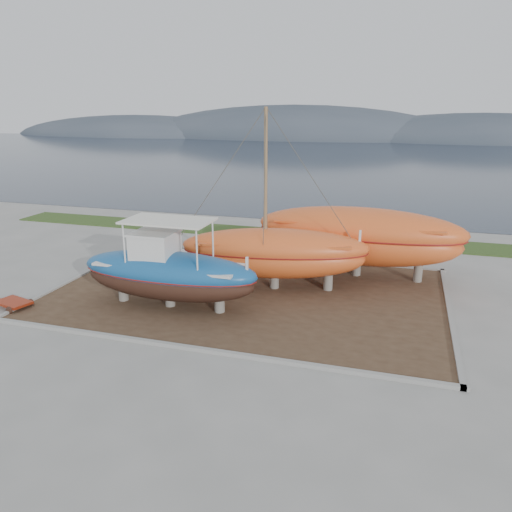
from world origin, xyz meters
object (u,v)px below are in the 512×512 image
(blue_caique, at_px, (168,264))
(red_trailer, at_px, (14,305))
(orange_sailboat, at_px, (275,202))
(white_dinghy, at_px, (159,256))
(orange_bare_hull, at_px, (358,243))

(blue_caique, height_order, red_trailer, blue_caique)
(blue_caique, distance_m, orange_sailboat, 5.73)
(blue_caique, relative_size, orange_sailboat, 0.90)
(blue_caique, distance_m, white_dinghy, 5.93)
(orange_sailboat, xyz_separation_m, orange_bare_hull, (3.64, 3.10, -2.51))
(blue_caique, relative_size, white_dinghy, 1.90)
(orange_bare_hull, relative_size, red_trailer, 4.67)
(orange_sailboat, distance_m, orange_bare_hull, 5.40)
(white_dinghy, distance_m, red_trailer, 7.90)
(white_dinghy, xyz_separation_m, orange_sailboat, (6.90, -1.36, 3.61))
(orange_bare_hull, xyz_separation_m, red_trailer, (-14.09, -8.79, -1.65))
(orange_sailboat, height_order, red_trailer, orange_sailboat)
(white_dinghy, distance_m, orange_bare_hull, 10.75)
(white_dinghy, relative_size, orange_bare_hull, 0.40)
(white_dinghy, relative_size, orange_sailboat, 0.48)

